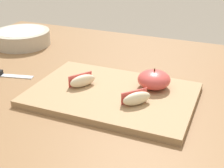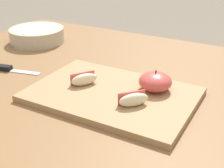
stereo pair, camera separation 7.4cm
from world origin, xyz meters
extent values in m
cube|color=brown|center=(0.00, 0.00, 0.76)|extent=(1.21, 0.88, 0.03)
cube|color=brown|center=(-0.54, 0.38, 0.37)|extent=(0.06, 0.06, 0.75)
cube|color=#A37F56|center=(0.05, -0.07, 0.79)|extent=(0.39, 0.26, 0.02)
ellipsoid|color=#D14C47|center=(0.13, -0.01, 0.82)|extent=(0.08, 0.08, 0.04)
cylinder|color=#4C3319|center=(0.13, -0.01, 0.84)|extent=(0.00, 0.00, 0.01)
ellipsoid|color=beige|center=(-0.03, -0.07, 0.81)|extent=(0.06, 0.07, 0.03)
cube|color=#D14C47|center=(-0.04, -0.06, 0.81)|extent=(0.04, 0.05, 0.03)
ellipsoid|color=beige|center=(0.12, -0.11, 0.81)|extent=(0.06, 0.06, 0.03)
cube|color=#D14C47|center=(0.11, -0.10, 0.81)|extent=(0.04, 0.05, 0.03)
cube|color=silver|center=(-0.24, -0.06, 0.78)|extent=(0.09, 0.04, 0.00)
cylinder|color=#BCB29E|center=(-0.39, 0.17, 0.80)|extent=(0.19, 0.19, 0.05)
cylinder|color=white|center=(-0.39, 0.17, 0.81)|extent=(0.16, 0.16, 0.04)
camera|label=1|loc=(0.30, -0.68, 1.14)|focal=50.42mm
camera|label=2|loc=(0.37, -0.65, 1.14)|focal=50.42mm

